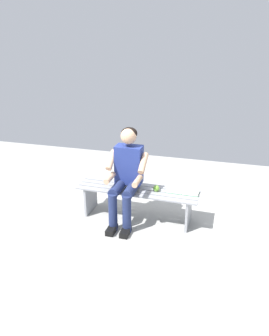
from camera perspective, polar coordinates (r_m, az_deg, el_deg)
name	(u,v)px	position (r m, az deg, el deg)	size (l,w,h in m)	color
ground_plane	(27,248)	(4.32, -17.30, -12.46)	(10.00, 7.00, 0.04)	#9E9E99
bench_near	(138,196)	(4.54, 0.52, -4.65)	(1.60, 0.45, 0.43)	gray
person_seated	(126,173)	(4.34, -1.37, -0.88)	(0.50, 0.69, 1.23)	navy
apple	(156,188)	(4.43, 3.62, -3.35)	(0.08, 0.08, 0.08)	#72B738
book_open	(183,192)	(4.44, 7.94, -3.90)	(0.42, 0.17, 0.02)	white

